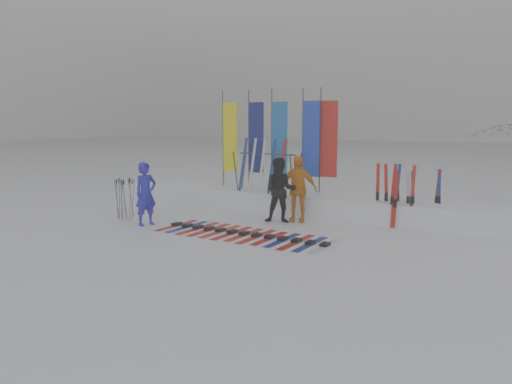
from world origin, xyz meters
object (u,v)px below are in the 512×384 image
Objects in this scene: person_blue at (146,194)px; person_yellow at (297,189)px; ski_rack at (267,167)px; ski_row at (244,234)px; person_black at (280,190)px.

person_yellow reaches higher than person_blue.
ski_rack is at bearing 133.11° from person_yellow.
ski_row is at bearing -66.99° from person_blue.
ski_row is at bearing -113.12° from person_yellow.
person_black is 2.01m from ski_row.
person_black is (2.92, 2.18, 0.05)m from person_blue.
ski_rack is (1.67, 3.59, 0.53)m from person_blue.
person_black is at bearing -48.36° from ski_rack.
person_black is at bearing -143.99° from person_yellow.
person_blue is 0.92× the size of person_yellow.
person_yellow reaches higher than ski_row.
person_blue is 3.99m from ski_rack.
person_black is 0.88× the size of ski_rack.
ski_rack is at bearing 108.14° from person_black.
person_yellow is at bearing 80.94° from ski_row.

